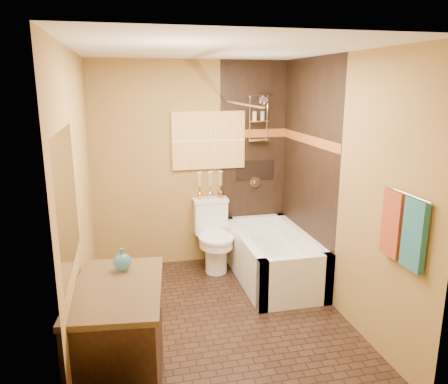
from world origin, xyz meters
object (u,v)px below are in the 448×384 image
object	(u,v)px
sunset_painting	(209,140)
toilet	(214,235)
bathtub	(272,261)
vanity	(119,342)

from	to	relation	value
sunset_painting	toilet	bearing A→B (deg)	-90.00
bathtub	vanity	size ratio (longest dim) A/B	1.43
sunset_painting	vanity	bearing A→B (deg)	-115.56
bathtub	vanity	xyz separation A→B (m)	(-1.72, -1.63, 0.22)
bathtub	vanity	bearing A→B (deg)	-136.69
bathtub	toilet	world-z (taller)	toilet
toilet	vanity	distance (m)	2.36
sunset_painting	toilet	world-z (taller)	sunset_painting
sunset_painting	toilet	size ratio (longest dim) A/B	1.07
bathtub	toilet	bearing A→B (deg)	143.09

